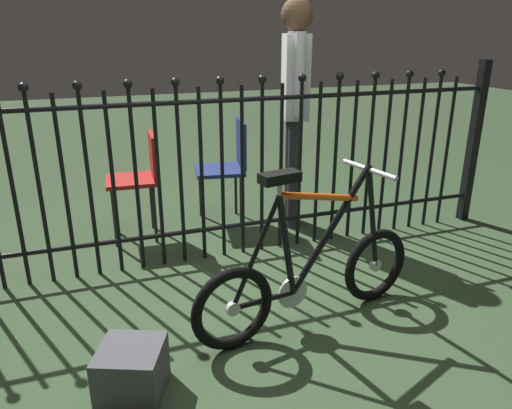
# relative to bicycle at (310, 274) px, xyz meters

# --- Properties ---
(ground_plane) EXTENTS (20.00, 20.00, 0.00)m
(ground_plane) POSITION_rel_bicycle_xyz_m (-0.29, 0.24, -0.29)
(ground_plane) COLOR #344A2D
(iron_fence) EXTENTS (4.48, 0.07, 1.31)m
(iron_fence) POSITION_rel_bicycle_xyz_m (-0.37, 0.97, 0.37)
(iron_fence) COLOR black
(iron_fence) RESTS_ON ground
(bicycle) EXTENTS (1.38, 0.42, 0.89)m
(bicycle) POSITION_rel_bicycle_xyz_m (0.00, 0.00, 0.00)
(bicycle) COLOR black
(bicycle) RESTS_ON ground
(chair_red) EXTENTS (0.39, 0.38, 0.81)m
(chair_red) POSITION_rel_bicycle_xyz_m (-0.70, 1.50, 0.21)
(chair_red) COLOR black
(chair_red) RESTS_ON ground
(chair_navy) EXTENTS (0.44, 0.44, 0.85)m
(chair_navy) POSITION_rel_bicycle_xyz_m (0.02, 1.59, 0.22)
(chair_navy) COLOR black
(chair_navy) RESTS_ON ground
(person_visitor) EXTENTS (0.25, 0.46, 1.75)m
(person_visitor) POSITION_rel_bicycle_xyz_m (0.49, 1.36, 0.76)
(person_visitor) COLOR #2D2D33
(person_visitor) RESTS_ON ground
(display_crate) EXTENTS (0.36, 0.36, 0.23)m
(display_crate) POSITION_rel_bicycle_xyz_m (-0.98, -0.25, -0.18)
(display_crate) COLOR #4C4C51
(display_crate) RESTS_ON ground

